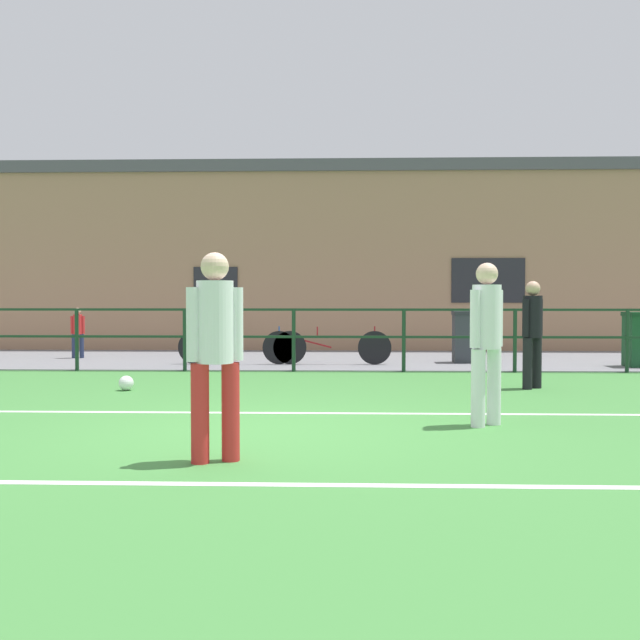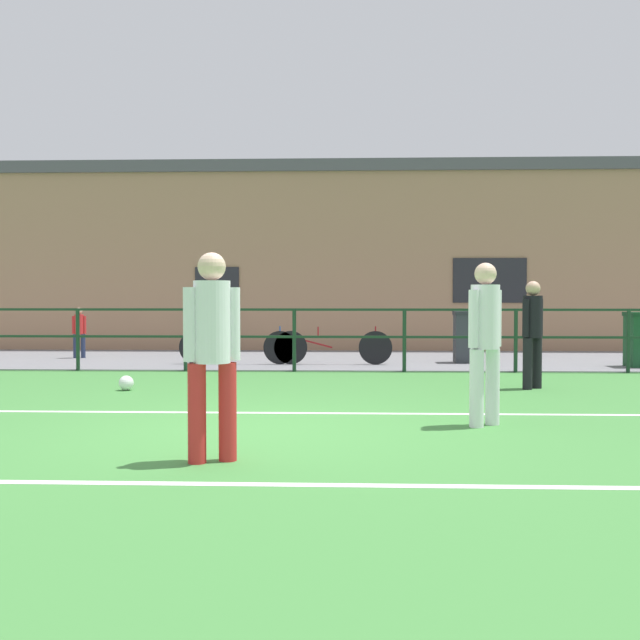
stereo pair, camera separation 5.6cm
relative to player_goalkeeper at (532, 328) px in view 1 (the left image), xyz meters
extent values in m
cube|color=#42843D|center=(-3.71, -3.58, -0.93)|extent=(60.00, 44.00, 0.04)
cube|color=white|center=(-3.71, -2.42, -0.90)|extent=(36.00, 0.11, 0.00)
cube|color=white|center=(-3.71, -5.74, -0.90)|extent=(36.00, 0.11, 0.00)
cube|color=slate|center=(-3.71, 4.92, -0.90)|extent=(48.00, 5.00, 0.02)
cylinder|color=#193823|center=(-7.71, 2.42, -0.33)|extent=(0.07, 0.07, 1.15)
cylinder|color=#193823|center=(-5.71, 2.42, -0.33)|extent=(0.07, 0.07, 1.15)
cylinder|color=#193823|center=(-3.71, 2.42, -0.33)|extent=(0.07, 0.07, 1.15)
cylinder|color=#193823|center=(-1.71, 2.42, -0.33)|extent=(0.07, 0.07, 1.15)
cylinder|color=#193823|center=(0.29, 2.42, -0.33)|extent=(0.07, 0.07, 1.15)
cylinder|color=#193823|center=(2.29, 2.42, -0.33)|extent=(0.07, 0.07, 1.15)
cube|color=#193823|center=(-3.71, 2.42, 0.22)|extent=(36.00, 0.04, 0.04)
cube|color=#193823|center=(-3.71, 2.42, -0.27)|extent=(36.00, 0.04, 0.04)
cube|color=#A37A5B|center=(-3.71, 8.62, 1.33)|extent=(28.00, 2.40, 4.47)
cube|color=#232328|center=(-6.01, 7.40, 0.14)|extent=(1.10, 0.04, 2.10)
cube|color=#232328|center=(0.75, 7.40, 0.85)|extent=(1.80, 0.04, 1.10)
cube|color=#4C4C51|center=(-3.71, 8.62, 3.71)|extent=(28.00, 2.56, 0.30)
cylinder|color=black|center=(-0.09, -0.08, -0.53)|extent=(0.14, 0.14, 0.76)
cylinder|color=black|center=(0.09, 0.08, -0.53)|extent=(0.14, 0.14, 0.76)
cylinder|color=black|center=(0.00, 0.00, 0.16)|extent=(0.28, 0.28, 0.62)
sphere|color=tan|center=(0.00, 0.00, 0.58)|extent=(0.21, 0.21, 0.21)
cylinder|color=black|center=(-0.13, -0.11, 0.15)|extent=(0.10, 0.10, 0.56)
cylinder|color=black|center=(0.13, 0.11, 0.15)|extent=(0.10, 0.10, 0.56)
cylinder|color=red|center=(-3.72, -4.96, -0.50)|extent=(0.15, 0.15, 0.82)
cylinder|color=red|center=(-3.96, -5.06, -0.50)|extent=(0.15, 0.15, 0.82)
cylinder|color=white|center=(-3.84, -5.01, 0.26)|extent=(0.30, 0.30, 0.68)
sphere|color=beige|center=(-3.84, -5.01, 0.71)|extent=(0.23, 0.23, 0.23)
cylinder|color=white|center=(-3.67, -4.94, 0.24)|extent=(0.11, 0.11, 0.61)
cylinder|color=white|center=(-4.01, -5.08, 0.24)|extent=(0.11, 0.11, 0.61)
cylinder|color=white|center=(-1.18, -3.11, -0.50)|extent=(0.15, 0.15, 0.82)
cylinder|color=white|center=(-1.38, -3.28, -0.50)|extent=(0.15, 0.15, 0.82)
cylinder|color=white|center=(-1.28, -3.19, 0.25)|extent=(0.30, 0.30, 0.68)
sphere|color=beige|center=(-1.28, -3.19, 0.70)|extent=(0.23, 0.23, 0.23)
cylinder|color=white|center=(-1.14, -3.08, 0.23)|extent=(0.11, 0.11, 0.60)
cylinder|color=white|center=(-1.42, -3.31, 0.23)|extent=(0.11, 0.11, 0.60)
sphere|color=white|center=(-5.96, -0.41, -0.80)|extent=(0.22, 0.22, 0.22)
cylinder|color=#232D4C|center=(-8.53, 4.95, -0.63)|extent=(0.10, 0.10, 0.52)
cylinder|color=#232D4C|center=(-8.69, 4.92, -0.63)|extent=(0.10, 0.10, 0.52)
cylinder|color=red|center=(-8.61, 4.94, -0.15)|extent=(0.19, 0.19, 0.43)
sphere|color=tan|center=(-8.61, 4.94, 0.14)|extent=(0.15, 0.15, 0.15)
cylinder|color=red|center=(-8.49, 4.96, -0.16)|extent=(0.07, 0.07, 0.39)
cylinder|color=red|center=(-8.72, 4.91, -0.16)|extent=(0.07, 0.07, 0.39)
cylinder|color=black|center=(-3.87, 3.62, -0.55)|extent=(0.66, 0.04, 0.66)
cylinder|color=black|center=(-2.19, 3.62, -0.55)|extent=(0.66, 0.04, 0.66)
cube|color=maroon|center=(-3.03, 3.62, -0.34)|extent=(1.31, 0.04, 0.04)
cube|color=maroon|center=(-3.45, 3.62, -0.45)|extent=(0.82, 0.03, 0.24)
cylinder|color=maroon|center=(-3.32, 3.62, -0.24)|extent=(0.03, 0.03, 0.20)
cylinder|color=maroon|center=(-2.19, 3.62, -0.27)|extent=(0.03, 0.03, 0.28)
cylinder|color=black|center=(-5.77, 3.62, -0.55)|extent=(0.66, 0.04, 0.66)
cylinder|color=black|center=(-4.08, 3.62, -0.55)|extent=(0.66, 0.04, 0.66)
cube|color=#234C99|center=(-4.93, 3.62, -0.34)|extent=(1.32, 0.04, 0.04)
cube|color=#234C99|center=(-5.35, 3.62, -0.45)|extent=(0.83, 0.03, 0.24)
cylinder|color=#234C99|center=(-5.22, 3.62, -0.24)|extent=(0.03, 0.03, 0.20)
cylinder|color=#234C99|center=(-4.08, 3.62, -0.27)|extent=(0.03, 0.03, 0.28)
cube|color=#33383D|center=(-0.31, 4.13, -0.40)|extent=(0.52, 0.44, 0.97)
cube|color=#282C30|center=(-0.31, 4.13, 0.12)|extent=(0.55, 0.47, 0.08)
camera|label=1|loc=(-2.77, -11.10, 0.47)|focal=41.85mm
camera|label=2|loc=(-2.72, -11.10, 0.47)|focal=41.85mm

